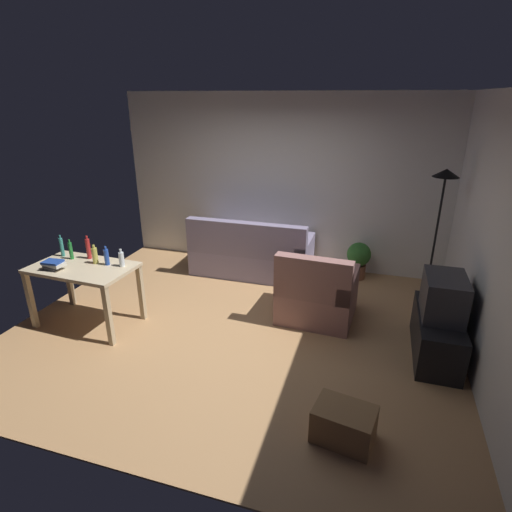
% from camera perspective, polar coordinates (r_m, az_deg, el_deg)
% --- Properties ---
extents(ground_plane, '(5.20, 4.40, 0.02)m').
position_cam_1_polar(ground_plane, '(5.07, -2.77, -9.90)').
color(ground_plane, tan).
extents(wall_rear, '(5.20, 0.10, 2.70)m').
position_cam_1_polar(wall_rear, '(6.57, 3.55, 10.21)').
color(wall_rear, silver).
rests_on(wall_rear, ground_plane).
extents(wall_right, '(0.10, 4.40, 2.70)m').
position_cam_1_polar(wall_right, '(4.40, 30.68, 1.52)').
color(wall_right, silver).
rests_on(wall_right, ground_plane).
extents(couch, '(1.83, 0.84, 0.92)m').
position_cam_1_polar(couch, '(6.37, -0.70, 0.11)').
color(couch, gray).
rests_on(couch, ground_plane).
extents(tv_stand, '(0.44, 1.10, 0.48)m').
position_cam_1_polar(tv_stand, '(4.86, 23.92, -10.02)').
color(tv_stand, black).
rests_on(tv_stand, ground_plane).
extents(tv, '(0.41, 0.60, 0.44)m').
position_cam_1_polar(tv, '(4.65, 24.81, -5.15)').
color(tv, '#2D2D33').
rests_on(tv, tv_stand).
extents(torchiere_lamp, '(0.32, 0.32, 1.81)m').
position_cam_1_polar(torchiere_lamp, '(5.59, 24.51, 7.01)').
color(torchiere_lamp, black).
rests_on(torchiere_lamp, ground_plane).
extents(desk, '(1.23, 0.76, 0.76)m').
position_cam_1_polar(desk, '(5.26, -22.98, -2.42)').
color(desk, '#C6B28E').
rests_on(desk, ground_plane).
extents(potted_plant, '(0.36, 0.36, 0.57)m').
position_cam_1_polar(potted_plant, '(6.39, 14.14, -0.27)').
color(potted_plant, brown).
rests_on(potted_plant, ground_plane).
extents(armchair, '(0.95, 0.89, 0.92)m').
position_cam_1_polar(armchair, '(5.14, 8.47, -5.43)').
color(armchair, '#996B66').
rests_on(armchair, ground_plane).
extents(storage_box, '(0.53, 0.42, 0.30)m').
position_cam_1_polar(storage_box, '(3.64, 12.18, -21.97)').
color(storage_box, olive).
rests_on(storage_box, ground_plane).
extents(bottle_tall, '(0.05, 0.05, 0.28)m').
position_cam_1_polar(bottle_tall, '(5.60, -25.51, 1.16)').
color(bottle_tall, teal).
rests_on(bottle_tall, desk).
extents(bottle_green, '(0.05, 0.05, 0.25)m').
position_cam_1_polar(bottle_green, '(5.46, -24.47, 0.71)').
color(bottle_green, '#1E722D').
rests_on(bottle_green, desk).
extents(bottle_red, '(0.05, 0.05, 0.29)m').
position_cam_1_polar(bottle_red, '(5.39, -22.39, 0.98)').
color(bottle_red, '#AD2323').
rests_on(bottle_red, desk).
extents(bottle_squat, '(0.06, 0.06, 0.23)m').
position_cam_1_polar(bottle_squat, '(5.21, -21.59, 0.08)').
color(bottle_squat, '#BCB24C').
rests_on(bottle_squat, desk).
extents(bottle_blue, '(0.06, 0.06, 0.23)m').
position_cam_1_polar(bottle_blue, '(5.11, -20.16, -0.11)').
color(bottle_blue, '#2347A3').
rests_on(bottle_blue, desk).
extents(bottle_clear, '(0.06, 0.06, 0.21)m').
position_cam_1_polar(bottle_clear, '(5.01, -18.28, -0.39)').
color(bottle_clear, silver).
rests_on(bottle_clear, desk).
extents(book_stack, '(0.26, 0.19, 0.10)m').
position_cam_1_polar(book_stack, '(5.25, -26.50, -1.07)').
color(book_stack, '#333338').
rests_on(book_stack, desk).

